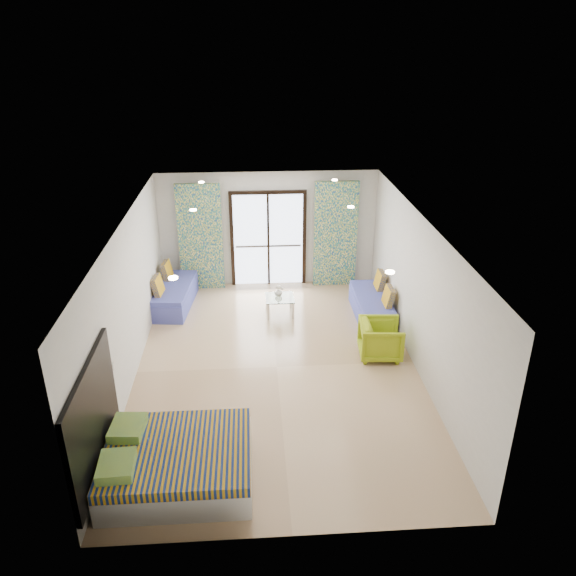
{
  "coord_description": "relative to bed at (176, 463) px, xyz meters",
  "views": [
    {
      "loc": [
        -0.39,
        -8.62,
        5.52
      ],
      "look_at": [
        0.27,
        0.9,
        1.15
      ],
      "focal_mm": 35.0,
      "sensor_mm": 36.0,
      "label": 1
    }
  ],
  "objects": [
    {
      "name": "bed",
      "position": [
        0.0,
        0.0,
        0.0
      ],
      "size": [
        1.94,
        1.59,
        0.67
      ],
      "color": "silver",
      "rests_on": "floor"
    },
    {
      "name": "daybed_right",
      "position": [
        3.59,
        4.54,
        -0.01
      ],
      "size": [
        0.68,
        1.73,
        0.85
      ],
      "rotation": [
        0.0,
        0.0,
        -0.0
      ],
      "color": "#484FAC",
      "rests_on": "floor"
    },
    {
      "name": "coffee_table",
      "position": [
        1.65,
        4.79,
        0.07
      ],
      "size": [
        0.61,
        0.61,
        0.69
      ],
      "rotation": [
        0.0,
        0.0,
        0.03
      ],
      "color": "silver",
      "rests_on": "floor"
    },
    {
      "name": "curtain_right",
      "position": [
        3.03,
        6.27,
        0.97
      ],
      "size": [
        1.0,
        0.1,
        2.5
      ],
      "primitive_type": "cube",
      "color": "white",
      "rests_on": "floor"
    },
    {
      "name": "wall_left",
      "position": [
        -1.02,
        2.7,
        1.07
      ],
      "size": [
        0.01,
        7.5,
        2.7
      ],
      "primitive_type": null,
      "color": "silver",
      "rests_on": "ground"
    },
    {
      "name": "curtain_left",
      "position": [
        -0.07,
        6.27,
        0.97
      ],
      "size": [
        1.0,
        0.1,
        2.5
      ],
      "primitive_type": "cube",
      "color": "white",
      "rests_on": "floor"
    },
    {
      "name": "downlight_c",
      "position": [
        0.08,
        3.7,
        2.39
      ],
      "size": [
        0.12,
        0.12,
        0.02
      ],
      "primitive_type": "cylinder",
      "color": "#FFE0B2",
      "rests_on": "ceiling"
    },
    {
      "name": "floor",
      "position": [
        1.48,
        2.7,
        -0.28
      ],
      "size": [
        5.0,
        7.5,
        0.01
      ],
      "primitive_type": null,
      "color": "tan",
      "rests_on": "ground"
    },
    {
      "name": "downlight_e",
      "position": [
        0.08,
        5.7,
        2.39
      ],
      "size": [
        0.12,
        0.12,
        0.02
      ],
      "primitive_type": "cylinder",
      "color": "#FFE0B2",
      "rests_on": "ceiling"
    },
    {
      "name": "balcony_door",
      "position": [
        1.48,
        6.42,
        0.98
      ],
      "size": [
        1.76,
        0.08,
        2.28
      ],
      "color": "black",
      "rests_on": "floor"
    },
    {
      "name": "wall_back",
      "position": [
        1.48,
        6.45,
        1.07
      ],
      "size": [
        5.0,
        0.01,
        2.7
      ],
      "primitive_type": null,
      "color": "silver",
      "rests_on": "ground"
    },
    {
      "name": "downlight_f",
      "position": [
        2.88,
        5.7,
        2.39
      ],
      "size": [
        0.12,
        0.12,
        0.02
      ],
      "primitive_type": "cylinder",
      "color": "#FFE0B2",
      "rests_on": "ceiling"
    },
    {
      "name": "ceiling",
      "position": [
        1.48,
        2.7,
        2.42
      ],
      "size": [
        5.0,
        7.5,
        0.01
      ],
      "primitive_type": null,
      "color": "silver",
      "rests_on": "ground"
    },
    {
      "name": "downlight_a",
      "position": [
        0.08,
        0.7,
        2.39
      ],
      "size": [
        0.12,
        0.12,
        0.02
      ],
      "primitive_type": "cylinder",
      "color": "#FFE0B2",
      "rests_on": "ceiling"
    },
    {
      "name": "wall_front",
      "position": [
        1.48,
        -1.05,
        1.07
      ],
      "size": [
        5.0,
        0.01,
        2.7
      ],
      "primitive_type": null,
      "color": "silver",
      "rests_on": "ground"
    },
    {
      "name": "vase",
      "position": [
        1.63,
        4.87,
        0.2
      ],
      "size": [
        0.19,
        0.19,
        0.17
      ],
      "primitive_type": "imported",
      "rotation": [
        0.0,
        0.0,
        0.09
      ],
      "color": "white",
      "rests_on": "coffee_table"
    },
    {
      "name": "armchair",
      "position": [
        3.41,
        2.95,
        0.11
      ],
      "size": [
        0.76,
        0.81,
        0.78
      ],
      "primitive_type": "imported",
      "rotation": [
        0.0,
        0.0,
        1.49
      ],
      "color": "#93AB16",
      "rests_on": "floor"
    },
    {
      "name": "switch_plate",
      "position": [
        -0.99,
        1.25,
        0.77
      ],
      "size": [
        0.02,
        0.1,
        0.1
      ],
      "primitive_type": "cube",
      "color": "silver",
      "rests_on": "wall_left"
    },
    {
      "name": "downlight_d",
      "position": [
        2.88,
        3.7,
        2.39
      ],
      "size": [
        0.12,
        0.12,
        0.02
      ],
      "primitive_type": "cylinder",
      "color": "#FFE0B2",
      "rests_on": "ceiling"
    },
    {
      "name": "daybed_left",
      "position": [
        -0.64,
        5.35,
        -0.01
      ],
      "size": [
        0.87,
        1.83,
        0.87
      ],
      "rotation": [
        0.0,
        0.0,
        -0.11
      ],
      "color": "#484FAC",
      "rests_on": "floor"
    },
    {
      "name": "headboard",
      "position": [
        -0.98,
        0.0,
        0.77
      ],
      "size": [
        0.06,
        2.1,
        1.5
      ],
      "primitive_type": "cube",
      "color": "black",
      "rests_on": "floor"
    },
    {
      "name": "balcony_rail",
      "position": [
        1.48,
        6.43,
        0.67
      ],
      "size": [
        1.52,
        0.03,
        0.04
      ],
      "primitive_type": "cube",
      "color": "#595451",
      "rests_on": "balcony_door"
    },
    {
      "name": "wall_right",
      "position": [
        3.98,
        2.7,
        1.07
      ],
      "size": [
        0.01,
        7.5,
        2.7
      ],
      "primitive_type": null,
      "color": "silver",
      "rests_on": "ground"
    },
    {
      "name": "downlight_b",
      "position": [
        2.88,
        0.7,
        2.39
      ],
      "size": [
        0.12,
        0.12,
        0.02
      ],
      "primitive_type": "cylinder",
      "color": "#FFE0B2",
      "rests_on": "ceiling"
    }
  ]
}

